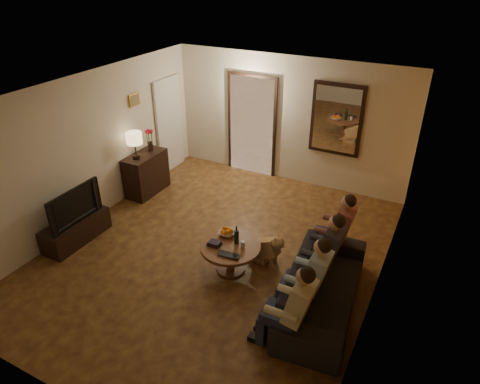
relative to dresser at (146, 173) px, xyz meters
The scene contains 33 objects.
floor 2.56m from the dresser, 26.83° to the right, with size 5.00×6.00×0.01m, color #3C1B10.
ceiling 3.34m from the dresser, 26.83° to the right, with size 5.00×6.00×0.01m, color white.
back_wall 3.05m from the dresser, 39.61° to the left, with size 5.00×0.02×2.60m, color beige.
front_wall 4.79m from the dresser, 61.46° to the right, with size 5.00×0.02×2.60m, color beige.
left_wall 1.46m from the dresser, 102.39° to the right, with size 0.02×6.00×2.60m, color beige.
right_wall 4.96m from the dresser, 13.47° to the right, with size 0.02×6.00×2.60m, color beige.
orange_accent 4.95m from the dresser, 13.50° to the right, with size 0.01×6.00×2.60m, color #C37121.
kitchen_doorway 2.43m from the dresser, 51.79° to the left, with size 1.00×0.06×2.10m, color #FFE0A5.
door_trim 2.42m from the dresser, 51.64° to the left, with size 1.12×0.04×2.22m, color black.
fridge_glimpse 2.56m from the dresser, 47.38° to the left, with size 0.45×0.03×1.70m, color silver.
mirror_frame 3.88m from the dresser, 29.28° to the left, with size 1.00×0.05×1.40m, color black.
mirror_glass 3.87m from the dresser, 28.87° to the left, with size 0.86×0.02×1.26m, color white.
white_door 1.33m from the dresser, 100.24° to the left, with size 0.06×0.85×2.04m, color white.
framed_art 1.46m from the dresser, 143.61° to the left, with size 0.03×0.28×0.24m, color #B28C33.
art_canvas 1.46m from the dresser, 141.66° to the left, with size 0.01×0.22×0.18m, color brown.
dresser is the anchor object (origin of this frame).
table_lamp 0.72m from the dresser, 90.00° to the right, with size 0.30×0.30×0.54m, color beige, non-canonical shape.
flower_vase 0.67m from the dresser, 90.00° to the left, with size 0.14×0.14×0.44m, color #B51326, non-canonical shape.
tv_stand 1.92m from the dresser, 90.00° to the right, with size 0.45×1.18×0.39m, color black.
tv 1.93m from the dresser, 90.00° to the right, with size 0.14×1.05×0.60m, color black.
sofa 4.43m from the dresser, 19.89° to the right, with size 0.87×2.21×0.65m, color black.
person_a 4.72m from the dresser, 30.64° to the right, with size 0.60×0.40×1.20m, color tan, non-canonical shape.
person_b 4.45m from the dresser, 23.97° to the right, with size 0.60×0.40×1.20m, color tan, non-canonical shape.
person_c 4.24m from the dresser, 16.53° to the right, with size 0.60×0.40×1.20m, color tan, non-canonical shape.
person_d 4.11m from the dresser, ahead, with size 0.60×0.40×1.20m, color tan, non-canonical shape.
dog 3.22m from the dresser, 17.86° to the right, with size 0.56×0.24×0.56m, color #B18052, non-canonical shape.
coffee_table 3.03m from the dresser, 27.62° to the right, with size 0.91×0.91×0.45m, color brown.
bowl 2.77m from the dresser, 25.31° to the right, with size 0.26×0.26×0.06m, color white.
oranges 2.77m from the dresser, 25.31° to the right, with size 0.20×0.20×0.08m, color orange, non-canonical shape.
wine_bottle 3.03m from the dresser, 25.50° to the right, with size 0.07×0.07×0.31m, color black, non-canonical shape.
wine_glass 3.17m from the dresser, 25.30° to the right, with size 0.06×0.06×0.10m, color silver.
book_stack 2.89m from the dresser, 31.40° to the right, with size 0.20×0.15×0.07m, color black, non-canonical shape.
laptop 3.25m from the dresser, 31.17° to the right, with size 0.33×0.21×0.03m, color black.
Camera 1 is at (2.94, -4.81, 4.25)m, focal length 32.00 mm.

